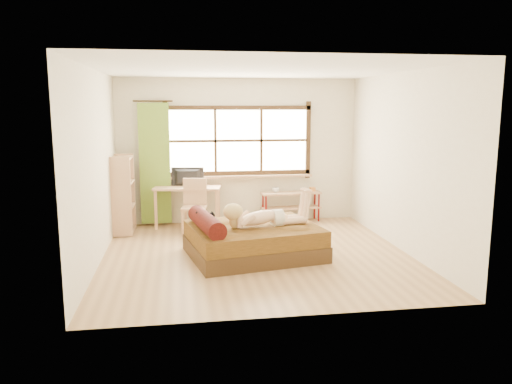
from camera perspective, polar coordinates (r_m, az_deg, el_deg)
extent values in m
plane|color=#9E754C|center=(7.50, 0.05, -7.17)|extent=(4.50, 4.50, 0.00)
plane|color=white|center=(7.20, 0.06, 13.86)|extent=(4.50, 4.50, 0.00)
plane|color=silver|center=(9.44, -2.03, 4.68)|extent=(4.50, 0.00, 4.50)
plane|color=silver|center=(5.04, 3.94, 0.18)|extent=(4.50, 0.00, 4.50)
plane|color=silver|center=(7.24, -17.86, 2.66)|extent=(0.00, 4.50, 4.50)
plane|color=silver|center=(7.89, 16.46, 3.28)|extent=(0.00, 4.50, 4.50)
cube|color=#FFEDBF|center=(9.42, -2.03, 5.89)|extent=(2.60, 0.01, 1.30)
cube|color=tan|center=(9.42, -1.95, 1.79)|extent=(2.80, 0.16, 0.04)
cube|color=#587E22|center=(9.29, -11.48, 3.17)|extent=(0.55, 0.10, 2.20)
cube|color=black|center=(7.42, -0.25, -6.44)|extent=(2.08, 1.79, 0.23)
cube|color=#3B270D|center=(7.36, -0.25, -4.73)|extent=(2.04, 1.75, 0.23)
cylinder|color=black|center=(7.11, -5.70, -3.44)|extent=(0.49, 1.27, 0.26)
cube|color=tan|center=(9.16, -7.84, 0.50)|extent=(1.26, 0.72, 0.04)
cube|color=tan|center=(9.11, -11.38, -2.01)|extent=(0.06, 0.06, 0.71)
cube|color=tan|center=(8.95, -4.52, -2.05)|extent=(0.06, 0.06, 0.71)
cube|color=tan|center=(9.53, -10.86, -1.47)|extent=(0.06, 0.06, 0.71)
cube|color=tan|center=(9.38, -4.30, -1.50)|extent=(0.06, 0.06, 0.71)
imported|color=black|center=(9.18, -7.87, 1.72)|extent=(0.60, 0.17, 0.34)
cube|color=tan|center=(8.77, -7.10, -1.81)|extent=(0.48, 0.48, 0.04)
cube|color=tan|center=(8.91, -6.98, 0.06)|extent=(0.42, 0.10, 0.48)
cube|color=tan|center=(8.67, -8.39, -3.52)|extent=(0.05, 0.05, 0.42)
cube|color=tan|center=(8.63, -6.03, -3.54)|extent=(0.05, 0.05, 0.42)
cube|color=tan|center=(9.02, -8.05, -3.00)|extent=(0.05, 0.05, 0.42)
cube|color=tan|center=(8.97, -5.79, -3.02)|extent=(0.05, 0.05, 0.42)
cube|color=tan|center=(9.54, 4.03, -0.12)|extent=(1.16, 0.37, 0.04)
cube|color=tan|center=(9.59, 4.01, -1.80)|extent=(1.16, 0.37, 0.03)
cylinder|color=#6B0C09|center=(9.34, 1.14, -1.97)|extent=(0.03, 0.03, 0.57)
cylinder|color=#6B0C09|center=(9.65, 7.19, -1.67)|extent=(0.03, 0.03, 0.57)
cylinder|color=#6B0C09|center=(9.56, 0.80, -1.70)|extent=(0.03, 0.03, 0.57)
cylinder|color=#6B0C09|center=(9.86, 6.73, -1.42)|extent=(0.03, 0.03, 0.57)
cube|color=orange|center=(9.66, 6.47, 0.32)|extent=(0.10, 0.10, 0.08)
imported|color=gray|center=(9.47, 2.26, 0.23)|extent=(0.13, 0.13, 0.09)
imported|color=gray|center=(9.58, 5.20, 0.08)|extent=(0.18, 0.24, 0.02)
cube|color=tan|center=(9.03, -14.76, -4.21)|extent=(0.35, 0.56, 0.03)
cube|color=tan|center=(8.94, -14.88, -1.58)|extent=(0.35, 0.56, 0.03)
cube|color=tan|center=(8.87, -15.00, 1.09)|extent=(0.35, 0.56, 0.03)
cube|color=tan|center=(8.82, -15.12, 3.80)|extent=(0.35, 0.56, 0.03)
cube|color=tan|center=(8.63, -15.18, -0.57)|extent=(0.33, 0.04, 1.35)
cube|color=tan|center=(9.17, -14.71, 0.05)|extent=(0.33, 0.04, 1.35)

